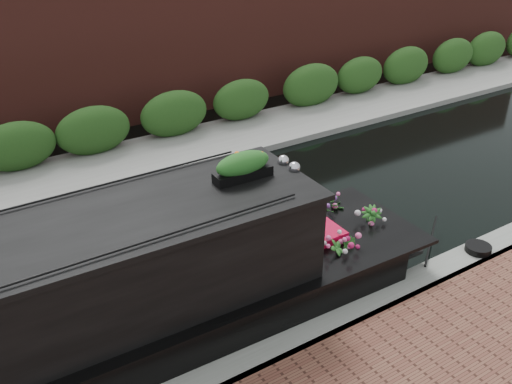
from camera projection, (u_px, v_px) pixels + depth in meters
ground at (193, 247)px, 11.07m from camera, size 80.00×80.00×0.00m
near_bank_coping at (292, 349)px, 8.62m from camera, size 40.00×0.60×0.50m
far_bank_path at (115, 169)px, 14.19m from camera, size 40.00×2.40×0.34m
far_hedge at (103, 156)px, 14.86m from camera, size 40.00×1.10×2.80m
far_brick_wall at (78, 131)px, 16.42m from camera, size 40.00×1.00×8.00m
narrowboat at (16, 340)px, 7.53m from camera, size 12.79×2.55×2.98m
rope_fender at (391, 234)px, 11.16m from camera, size 0.37×0.36×0.37m
coiled_mooring_rope at (478, 248)px, 10.49m from camera, size 0.47×0.47×0.12m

